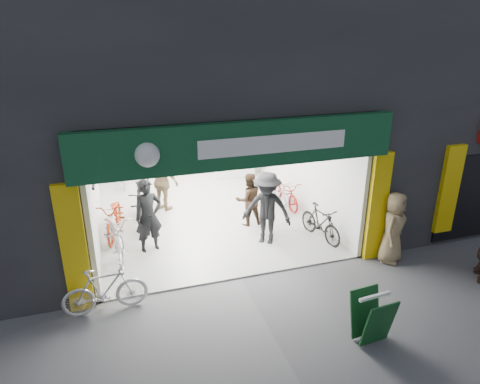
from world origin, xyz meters
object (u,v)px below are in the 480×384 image
bike_left_front (116,232)px  sandwich_board (372,317)px  parked_bike (105,290)px  pedestrian_near (393,228)px  bike_right_front (320,223)px

bike_left_front → sandwich_board: (4.07, -4.57, -0.04)m
parked_bike → pedestrian_near: 6.37m
pedestrian_near → sandwich_board: size_ratio=1.89×
bike_right_front → pedestrian_near: bearing=-64.8°
parked_bike → pedestrian_near: pedestrian_near is taller
pedestrian_near → bike_right_front: bearing=85.2°
bike_left_front → sandwich_board: size_ratio=2.28×
bike_right_front → parked_bike: size_ratio=0.96×
bike_right_front → pedestrian_near: (1.06, -1.44, 0.39)m
bike_right_front → parked_bike: 5.49m
parked_bike → sandwich_board: bearing=-119.8°
sandwich_board → bike_right_front: bearing=71.1°
bike_left_front → sandwich_board: 6.12m
bike_right_front → sandwich_board: (-0.93, -3.67, 0.03)m
bike_right_front → parked_bike: parked_bike is taller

